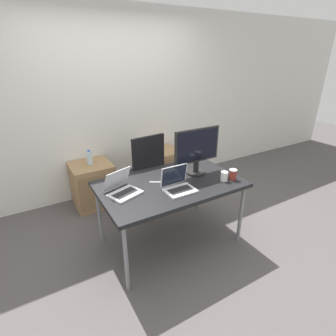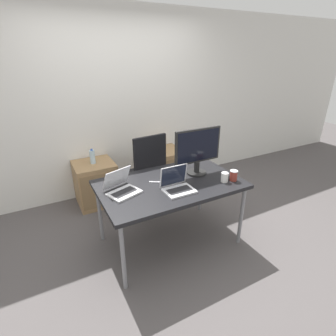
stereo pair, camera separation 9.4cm
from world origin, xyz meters
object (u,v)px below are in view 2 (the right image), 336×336
monitor (198,150)px  coffee_cup_white (225,177)px  office_chair (144,181)px  laptop_right (177,185)px  coffee_cup_brown (234,175)px  cabinet_right (165,168)px  cabinet_left (96,183)px  laptop_left (122,188)px  water_bottle (92,157)px

monitor → coffee_cup_white: monitor is taller
office_chair → coffee_cup_white: office_chair is taller
laptop_right → coffee_cup_brown: bearing=-8.7°
cabinet_right → monitor: size_ratio=1.10×
cabinet_left → laptop_left: (0.01, -1.20, 0.49)m
laptop_right → water_bottle: bearing=109.6°
coffee_cup_white → coffee_cup_brown: (0.10, -0.02, 0.01)m
laptop_left → coffee_cup_white: 1.06m
coffee_cup_brown → cabinet_left: bearing=126.8°
laptop_left → coffee_cup_white: bearing=-15.8°
office_chair → cabinet_right: 0.72m
laptop_right → monitor: monitor is taller
cabinet_right → coffee_cup_brown: size_ratio=5.39×
water_bottle → monitor: monitor is taller
laptop_right → coffee_cup_white: (0.53, -0.08, 0.00)m
cabinet_left → water_bottle: water_bottle is taller
cabinet_left → cabinet_right: bearing=0.0°
coffee_cup_white → coffee_cup_brown: coffee_cup_brown is taller
water_bottle → laptop_right: 1.51m
office_chair → laptop_left: bearing=-125.7°
water_bottle → monitor: (0.89, -1.19, 0.32)m
water_bottle → laptop_right: laptop_right is taller
water_bottle → laptop_right: size_ratio=0.70×
laptop_right → coffee_cup_brown: (0.63, -0.10, 0.01)m
coffee_cup_brown → monitor: bearing=126.5°
office_chair → monitor: (0.34, -0.73, 0.62)m
cabinet_left → coffee_cup_brown: 1.96m
monitor → coffee_cup_white: bearing=-65.1°
laptop_left → coffee_cup_white: laptop_left is taller
monitor → coffee_cup_white: size_ratio=5.47×
laptop_left → coffee_cup_brown: size_ratio=3.35×
office_chair → water_bottle: bearing=140.5°
water_bottle → laptop_left: laptop_left is taller
laptop_left → monitor: size_ratio=0.68×
laptop_left → monitor: monitor is taller
office_chair → coffee_cup_brown: office_chair is taller
office_chair → cabinet_left: (-0.55, 0.45, -0.11)m
laptop_right → office_chair: bearing=87.4°
office_chair → coffee_cup_brown: (0.58, -1.06, 0.40)m
coffee_cup_white → coffee_cup_brown: size_ratio=0.90×
cabinet_right → water_bottle: (-1.10, 0.00, 0.40)m
coffee_cup_white → laptop_left: bearing=164.2°
laptop_left → coffee_cup_white: (1.02, -0.29, 0.00)m
water_bottle → coffee_cup_brown: size_ratio=1.82×
office_chair → coffee_cup_brown: bearing=-61.3°
cabinet_left → monitor: size_ratio=1.10×
cabinet_left → coffee_cup_white: bearing=-55.3°
water_bottle → coffee_cup_white: coffee_cup_white is taller
cabinet_left → laptop_right: bearing=-70.4°
cabinet_right → laptop_left: bearing=-132.3°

